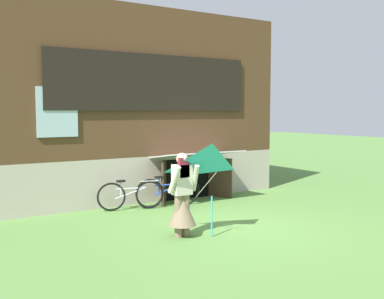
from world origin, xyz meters
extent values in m
plane|color=#56843D|center=(0.00, 0.00, 0.00)|extent=(60.00, 60.00, 0.00)
cube|color=#ADA393|center=(0.00, 5.24, 0.58)|extent=(7.71, 4.48, 1.16)
cube|color=#4C331E|center=(0.00, 5.24, 3.01)|extent=(7.71, 4.48, 3.70)
cube|color=black|center=(0.00, 2.96, 2.99)|extent=(5.39, 0.08, 1.37)
cube|color=#9EB7C6|center=(0.00, 2.98, 2.99)|extent=(5.23, 0.04, 1.25)
cube|color=#9EB7C6|center=(-2.38, 2.97, 2.27)|extent=(0.90, 0.06, 1.10)
cube|color=black|center=(0.98, 2.98, 0.53)|extent=(1.40, 0.03, 1.05)
cube|color=#3D2B1E|center=(0.13, 2.70, 0.53)|extent=(0.45, 0.61, 1.05)
cube|color=#3D2B1E|center=(1.83, 2.70, 0.53)|extent=(0.38, 0.65, 1.05)
cube|color=#B2B2B7|center=(0.98, 2.45, 1.21)|extent=(2.21, 1.09, 0.18)
cylinder|color=#7F6B51|center=(-1.13, -0.11, 0.39)|extent=(0.14, 0.14, 0.78)
cylinder|color=#7F6B51|center=(-0.97, -0.11, 0.39)|extent=(0.14, 0.14, 0.78)
cone|color=#7F6B51|center=(-1.05, -0.11, 0.51)|extent=(0.52, 0.52, 0.58)
cube|color=beige|center=(-1.05, -0.11, 1.06)|extent=(0.34, 0.20, 0.55)
cylinder|color=beige|center=(-1.27, -0.21, 1.08)|extent=(0.17, 0.32, 0.51)
cylinder|color=beige|center=(-0.83, -0.21, 1.08)|extent=(0.17, 0.32, 0.51)
cube|color=maroon|center=(-1.05, -0.17, 1.28)|extent=(0.20, 0.08, 0.36)
sphere|color=#D8AD8E|center=(-1.05, -0.11, 1.44)|extent=(0.21, 0.21, 0.21)
pyramid|color=#2DB2CC|center=(-0.79, -0.70, 1.29)|extent=(1.15, 0.97, 0.63)
cylinder|color=beige|center=(-0.70, -0.36, 0.96)|extent=(0.01, 0.66, 0.55)
cylinder|color=#2DB2CC|center=(-0.60, -0.41, 0.38)|extent=(0.03, 0.03, 0.76)
torus|color=black|center=(0.54, 2.30, 0.35)|extent=(0.69, 0.17, 0.69)
torus|color=black|center=(-0.38, 2.47, 0.35)|extent=(0.69, 0.17, 0.69)
cylinder|color=#284CB2|center=(0.08, 2.39, 0.53)|extent=(0.70, 0.16, 0.04)
cylinder|color=#284CB2|center=(0.08, 2.39, 0.41)|extent=(0.77, 0.18, 0.28)
cylinder|color=#284CB2|center=(-0.15, 2.43, 0.53)|extent=(0.04, 0.04, 0.39)
cube|color=black|center=(-0.15, 2.43, 0.72)|extent=(0.20, 0.08, 0.05)
cylinder|color=#284CB2|center=(0.54, 2.30, 0.69)|extent=(0.44, 0.11, 0.03)
torus|color=black|center=(-0.43, 2.39, 0.33)|extent=(0.65, 0.21, 0.66)
torus|color=black|center=(-1.29, 2.62, 0.33)|extent=(0.65, 0.21, 0.66)
cylinder|color=#ADAFB5|center=(-0.86, 2.51, 0.50)|extent=(0.66, 0.21, 0.04)
cylinder|color=#ADAFB5|center=(-0.86, 2.51, 0.39)|extent=(0.72, 0.23, 0.27)
cylinder|color=#ADAFB5|center=(-1.07, 2.56, 0.50)|extent=(0.04, 0.04, 0.37)
cube|color=black|center=(-1.07, 2.56, 0.68)|extent=(0.20, 0.08, 0.05)
cylinder|color=#ADAFB5|center=(-0.43, 2.39, 0.65)|extent=(0.43, 0.14, 0.03)
camera|label=1|loc=(-5.36, -7.22, 2.30)|focal=43.36mm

